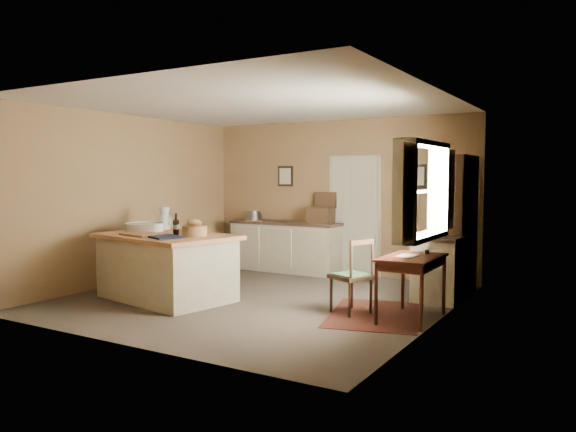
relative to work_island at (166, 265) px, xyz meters
name	(u,v)px	position (x,y,z in m)	size (l,w,h in m)	color
ground	(259,299)	(1.12, 0.66, -0.48)	(5.00, 5.00, 0.00)	brown
wall_back	(337,197)	(1.12, 3.16, 0.87)	(5.00, 0.10, 2.70)	olive
wall_front	(121,213)	(1.12, -1.84, 0.87)	(5.00, 0.10, 2.70)	olive
wall_left	(129,199)	(-1.38, 0.66, 0.87)	(0.10, 5.00, 2.70)	olive
wall_right	(438,208)	(3.62, 0.66, 0.87)	(0.10, 5.00, 2.70)	olive
ceiling	(258,104)	(1.12, 0.66, 2.22)	(5.00, 5.00, 0.00)	silver
door	(354,214)	(1.47, 3.13, 0.57)	(0.97, 0.06, 2.11)	beige
framed_prints	(347,176)	(1.32, 3.14, 1.24)	(2.82, 0.02, 0.38)	black
window	(427,191)	(3.54, 0.46, 1.07)	(0.25, 1.99, 1.12)	beige
work_island	(166,265)	(0.00, 0.00, 0.00)	(2.12, 1.58, 1.20)	beige
sideboard	(286,245)	(0.25, 2.86, 0.00)	(2.09, 0.59, 1.18)	beige
rug	(376,315)	(2.87, 0.63, -0.48)	(1.10, 1.60, 0.01)	#4D1C19
writing_desk	(412,264)	(3.32, 0.63, 0.19)	(0.61, 1.00, 0.82)	#38160D
desk_chair	(351,277)	(2.56, 0.55, -0.02)	(0.43, 0.43, 0.92)	black
right_cabinet	(443,266)	(3.32, 2.00, -0.02)	(0.63, 1.13, 0.99)	beige
shelving_unit	(462,225)	(3.47, 2.42, 0.52)	(0.34, 0.91, 2.02)	black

